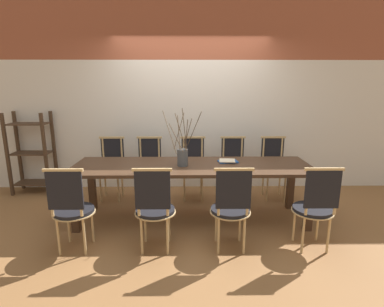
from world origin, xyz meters
TOP-DOWN VIEW (x-y plane):
  - ground_plane at (0.00, 0.00)m, footprint 16.00×16.00m
  - wall_rear at (0.00, 1.31)m, footprint 12.00×0.06m
  - dining_table at (0.00, 0.00)m, footprint 3.04×0.88m
  - chair_near_leftend at (-1.27, -0.78)m, footprint 0.44×0.44m
  - chair_near_left at (-0.40, -0.78)m, footprint 0.44×0.44m
  - chair_near_center at (0.40, -0.78)m, footprint 0.44×0.44m
  - chair_near_right at (1.29, -0.78)m, footprint 0.44×0.44m
  - chair_far_leftend at (-1.24, 0.78)m, footprint 0.44×0.44m
  - chair_far_left at (-0.65, 0.78)m, footprint 0.44×0.44m
  - chair_far_center at (0.02, 0.78)m, footprint 0.44×0.44m
  - chair_far_right at (0.65, 0.78)m, footprint 0.44×0.44m
  - chair_far_rightend at (1.29, 0.78)m, footprint 0.44×0.44m
  - vase_centerpiece at (-0.12, -0.04)m, footprint 0.49×0.49m
  - book_stack at (0.48, 0.13)m, footprint 0.28×0.21m
  - shelving_rack at (-2.59, 1.06)m, footprint 0.64×0.37m

SIDE VIEW (x-z plane):
  - ground_plane at x=0.00m, z-range 0.00..0.00m
  - chair_near_leftend at x=-1.27m, z-range 0.03..0.99m
  - chair_near_left at x=-0.40m, z-range 0.03..0.99m
  - chair_near_center at x=0.40m, z-range 0.03..0.99m
  - chair_near_right at x=1.29m, z-range 0.03..0.99m
  - chair_far_leftend at x=-1.24m, z-range 0.03..0.99m
  - chair_far_left at x=-0.65m, z-range 0.03..0.99m
  - chair_far_center at x=0.02m, z-range 0.03..0.99m
  - chair_far_right at x=0.65m, z-range 0.03..0.99m
  - chair_far_rightend at x=1.29m, z-range 0.03..0.99m
  - shelving_rack at x=-2.59m, z-range 0.00..1.32m
  - dining_table at x=0.00m, z-range 0.29..1.03m
  - book_stack at x=0.48m, z-range 0.74..0.77m
  - vase_centerpiece at x=-0.12m, z-range 0.51..1.24m
  - wall_rear at x=0.00m, z-range 0.00..3.20m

